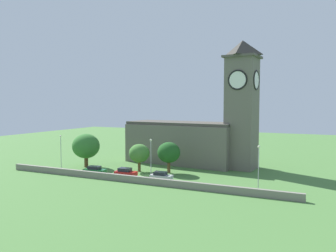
{
  "coord_description": "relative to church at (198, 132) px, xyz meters",
  "views": [
    {
      "loc": [
        31.67,
        -58.69,
        14.67
      ],
      "look_at": [
        1.71,
        6.46,
        9.86
      ],
      "focal_mm": 35.91,
      "sensor_mm": 36.0,
      "label": 1
    }
  ],
  "objects": [
    {
      "name": "streetlamp_west_end",
      "position": [
        -26.48,
        -17.62,
        -2.78
      ],
      "size": [
        0.44,
        0.44,
        7.55
      ],
      "color": "#9EA0A5",
      "rests_on": "ground"
    },
    {
      "name": "church",
      "position": [
        0.0,
        0.0,
        0.0
      ],
      "size": [
        32.87,
        13.04,
        28.57
      ],
      "color": "#666056",
      "rests_on": "ground"
    },
    {
      "name": "tree_by_tower",
      "position": [
        -22.23,
        -14.08,
        -2.91
      ],
      "size": [
        6.27,
        6.27,
        7.71
      ],
      "color": "brown",
      "rests_on": "ground"
    },
    {
      "name": "ground_plane",
      "position": [
        -4.59,
        -2.31,
        -7.76
      ],
      "size": [
        200.0,
        200.0,
        0.0
      ],
      "primitive_type": "plane",
      "color": "#477538"
    },
    {
      "name": "quay_barrier",
      "position": [
        -4.59,
        -22.86,
        -7.13
      ],
      "size": [
        59.62,
        0.7,
        1.27
      ],
      "primitive_type": "cube",
      "color": "gray",
      "rests_on": "ground"
    },
    {
      "name": "car_green",
      "position": [
        -15.42,
        -19.83,
        -6.89
      ],
      "size": [
        4.63,
        2.51,
        1.72
      ],
      "color": "#1E6B38",
      "rests_on": "ground"
    },
    {
      "name": "car_red",
      "position": [
        -8.31,
        -19.36,
        -6.84
      ],
      "size": [
        4.52,
        2.56,
        1.83
      ],
      "color": "red",
      "rests_on": "ground"
    },
    {
      "name": "tree_churchyard",
      "position": [
        -2.1,
        -12.15,
        -3.42
      ],
      "size": [
        4.84,
        4.84,
        6.56
      ],
      "color": "brown",
      "rests_on": "ground"
    },
    {
      "name": "tree_riverside_east",
      "position": [
        -8.49,
        -13.5,
        -3.81
      ],
      "size": [
        4.43,
        4.43,
        5.98
      ],
      "color": "brown",
      "rests_on": "ground"
    },
    {
      "name": "streetlamp_central",
      "position": [
        17.45,
        -18.09,
        -2.77
      ],
      "size": [
        0.44,
        0.44,
        7.55
      ],
      "color": "#9EA0A5",
      "rests_on": "ground"
    },
    {
      "name": "streetlamp_west_mid",
      "position": [
        -3.33,
        -17.96,
        -2.67
      ],
      "size": [
        0.44,
        0.44,
        7.73
      ],
      "color": "#9EA0A5",
      "rests_on": "ground"
    },
    {
      "name": "car_silver",
      "position": [
        -0.51,
        -19.15,
        -6.9
      ],
      "size": [
        4.32,
        2.29,
        1.7
      ],
      "color": "silver",
      "rests_on": "ground"
    }
  ]
}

